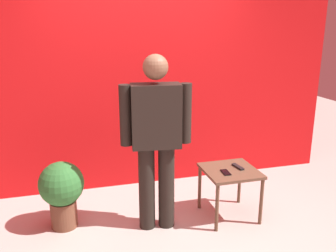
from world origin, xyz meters
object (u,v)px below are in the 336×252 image
(tv_remote, at_px, (238,167))
(cell_phone, at_px, (226,172))
(side_table, at_px, (230,176))
(standing_person, at_px, (156,135))
(potted_plant, at_px, (62,189))

(tv_remote, bearing_deg, cell_phone, -161.42)
(cell_phone, bearing_deg, side_table, 42.15)
(standing_person, relative_size, side_table, 3.18)
(standing_person, xyz_separation_m, cell_phone, (0.70, -0.08, -0.43))
(side_table, relative_size, tv_remote, 3.18)
(side_table, bearing_deg, cell_phone, -141.55)
(cell_phone, distance_m, tv_remote, 0.20)
(cell_phone, xyz_separation_m, tv_remote, (0.18, 0.09, 0.01))
(side_table, bearing_deg, tv_remote, 14.99)
(cell_phone, relative_size, tv_remote, 0.85)
(tv_remote, height_order, potted_plant, potted_plant)
(standing_person, distance_m, potted_plant, 1.09)
(cell_phone, bearing_deg, tv_remote, 30.73)
(standing_person, xyz_separation_m, side_table, (0.78, -0.01, -0.51))
(cell_phone, xyz_separation_m, potted_plant, (-1.60, 0.32, -0.13))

